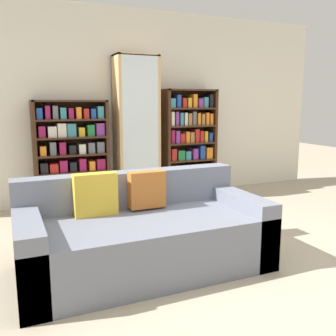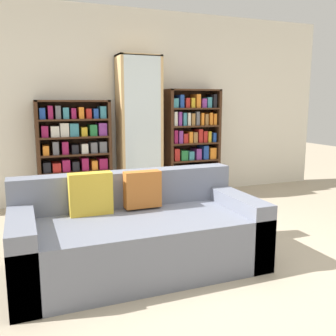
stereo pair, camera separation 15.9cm
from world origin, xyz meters
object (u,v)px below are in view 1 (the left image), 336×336
bookshelf_left (72,156)px  display_cabinet (136,130)px  wine_bottle (195,199)px  bookshelf_right (189,144)px  couch (143,235)px

bookshelf_left → display_cabinet: display_cabinet is taller
display_cabinet → wine_bottle: size_ratio=5.22×
bookshelf_right → wine_bottle: (-0.34, -0.87, -0.62)m
bookshelf_left → bookshelf_right: size_ratio=0.90×
bookshelf_right → display_cabinet: bearing=-178.9°
couch → bookshelf_left: 2.24m
wine_bottle → couch: bearing=-132.2°
display_cabinet → bookshelf_left: bearing=179.0°
wine_bottle → bookshelf_left: bearing=148.1°
couch → wine_bottle: bearing=47.8°
couch → bookshelf_right: bookshelf_right is taller
couch → bookshelf_right: 2.72m
wine_bottle → display_cabinet: bearing=119.9°
bookshelf_left → bookshelf_right: bookshelf_right is taller
couch → display_cabinet: 2.40m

